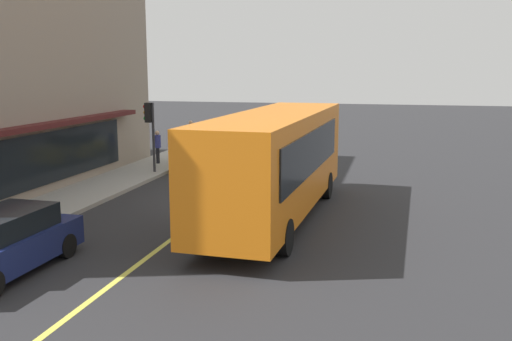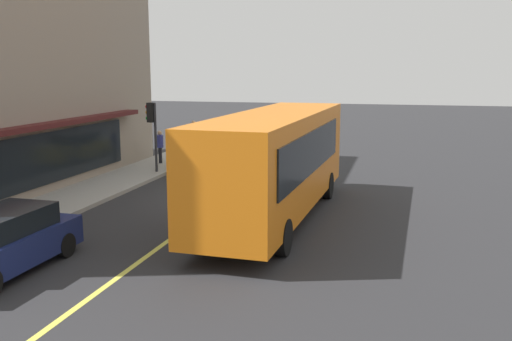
{
  "view_description": "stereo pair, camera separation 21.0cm",
  "coord_description": "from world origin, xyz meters",
  "views": [
    {
      "loc": [
        -20.07,
        -6.21,
        4.92
      ],
      "look_at": [
        -2.24,
        -1.81,
        1.6
      ],
      "focal_mm": 39.95,
      "sensor_mm": 36.0,
      "label": 1
    },
    {
      "loc": [
        -20.01,
        -6.41,
        4.92
      ],
      "look_at": [
        -2.24,
        -1.81,
        1.6
      ],
      "focal_mm": 39.95,
      "sensor_mm": 36.0,
      "label": 2
    }
  ],
  "objects": [
    {
      "name": "pedestrian_waiting",
      "position": [
        6.38,
        5.44,
        1.14
      ],
      "size": [
        0.34,
        0.34,
        1.65
      ],
      "color": "black",
      "rests_on": "sidewalk"
    },
    {
      "name": "car_yellow",
      "position": [
        6.6,
        2.95,
        0.74
      ],
      "size": [
        4.37,
        1.99,
        1.52
      ],
      "color": "yellow",
      "rests_on": "ground"
    },
    {
      "name": "traffic_light",
      "position": [
        4.11,
        4.78,
        2.53
      ],
      "size": [
        0.3,
        0.52,
        3.2
      ],
      "color": "#2D2D33",
      "rests_on": "sidewalk"
    },
    {
      "name": "lane_centre_stripe",
      "position": [
        0.0,
        0.0,
        0.0
      ],
      "size": [
        36.0,
        0.16,
        0.01
      ],
      "primitive_type": "cube",
      "color": "#D8D14C",
      "rests_on": "ground"
    },
    {
      "name": "ground",
      "position": [
        0.0,
        0.0,
        0.0
      ],
      "size": [
        120.0,
        120.0,
        0.0
      ],
      "primitive_type": "plane",
      "color": "#28282B"
    },
    {
      "name": "pedestrian_mid_block",
      "position": [
        10.37,
        5.12,
        1.25
      ],
      "size": [
        0.34,
        0.34,
        1.82
      ],
      "color": "black",
      "rests_on": "sidewalk"
    },
    {
      "name": "bus",
      "position": [
        -2.2,
        -2.48,
        1.99
      ],
      "size": [
        11.22,
        2.94,
        3.5
      ],
      "color": "orange",
      "rests_on": "ground"
    },
    {
      "name": "car_navy",
      "position": [
        -8.72,
        2.89,
        0.74
      ],
      "size": [
        4.33,
        1.91,
        1.52
      ],
      "color": "navy",
      "rests_on": "ground"
    },
    {
      "name": "sidewalk",
      "position": [
        0.0,
        5.47,
        0.07
      ],
      "size": [
        80.0,
        2.64,
        0.15
      ],
      "primitive_type": "cube",
      "color": "#9E9B93",
      "rests_on": "ground"
    }
  ]
}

